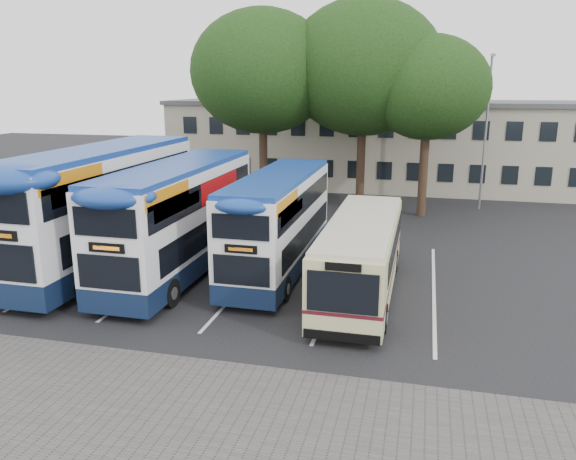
{
  "coord_description": "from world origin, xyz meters",
  "views": [
    {
      "loc": [
        2.65,
        -15.17,
        7.41
      ],
      "look_at": [
        -2.3,
        5.0,
        1.98
      ],
      "focal_mm": 35.0,
      "sensor_mm": 36.0,
      "label": 1
    }
  ],
  "objects_px": {
    "tree_mid": "(364,68)",
    "tree_right": "(428,88)",
    "bus_dd_mid": "(180,214)",
    "bus_single": "(362,252)",
    "bus_dd_left": "(103,202)",
    "lamp_post": "(486,124)",
    "bus_dd_right": "(279,218)",
    "tree_left": "(262,72)"
  },
  "relations": [
    {
      "from": "tree_mid",
      "to": "bus_dd_right",
      "type": "relative_size",
      "value": 1.27
    },
    {
      "from": "bus_dd_right",
      "to": "bus_single",
      "type": "distance_m",
      "value": 3.96
    },
    {
      "from": "lamp_post",
      "to": "bus_dd_right",
      "type": "xyz_separation_m",
      "value": [
        -8.89,
        -14.08,
        -2.89
      ]
    },
    {
      "from": "bus_dd_left",
      "to": "bus_dd_right",
      "type": "bearing_deg",
      "value": 7.41
    },
    {
      "from": "tree_right",
      "to": "bus_dd_left",
      "type": "bearing_deg",
      "value": -135.52
    },
    {
      "from": "bus_dd_mid",
      "to": "bus_single",
      "type": "bearing_deg",
      "value": -4.75
    },
    {
      "from": "bus_dd_left",
      "to": "bus_dd_right",
      "type": "xyz_separation_m",
      "value": [
        7.23,
        0.94,
        -0.51
      ]
    },
    {
      "from": "bus_dd_mid",
      "to": "lamp_post",
      "type": "bearing_deg",
      "value": 50.24
    },
    {
      "from": "lamp_post",
      "to": "bus_dd_left",
      "type": "height_order",
      "value": "lamp_post"
    },
    {
      "from": "bus_dd_right",
      "to": "bus_dd_left",
      "type": "bearing_deg",
      "value": -172.59
    },
    {
      "from": "tree_right",
      "to": "bus_dd_mid",
      "type": "height_order",
      "value": "tree_right"
    },
    {
      "from": "bus_dd_mid",
      "to": "tree_right",
      "type": "bearing_deg",
      "value": 53.89
    },
    {
      "from": "tree_right",
      "to": "bus_dd_left",
      "type": "xyz_separation_m",
      "value": [
        -12.69,
        -12.47,
        -4.47
      ]
    },
    {
      "from": "lamp_post",
      "to": "tree_mid",
      "type": "bearing_deg",
      "value": -168.62
    },
    {
      "from": "lamp_post",
      "to": "tree_mid",
      "type": "height_order",
      "value": "tree_mid"
    },
    {
      "from": "tree_right",
      "to": "bus_dd_mid",
      "type": "relative_size",
      "value": 0.95
    },
    {
      "from": "bus_single",
      "to": "tree_right",
      "type": "bearing_deg",
      "value": 81.63
    },
    {
      "from": "bus_dd_left",
      "to": "tree_left",
      "type": "bearing_deg",
      "value": 75.59
    },
    {
      "from": "bus_dd_left",
      "to": "lamp_post",
      "type": "bearing_deg",
      "value": 42.98
    },
    {
      "from": "tree_left",
      "to": "bus_single",
      "type": "xyz_separation_m",
      "value": [
        7.53,
        -13.3,
        -6.5
      ]
    },
    {
      "from": "tree_left",
      "to": "tree_mid",
      "type": "xyz_separation_m",
      "value": [
        5.78,
        1.07,
        0.21
      ]
    },
    {
      "from": "tree_left",
      "to": "tree_mid",
      "type": "bearing_deg",
      "value": 10.44
    },
    {
      "from": "bus_dd_left",
      "to": "bus_dd_right",
      "type": "height_order",
      "value": "bus_dd_left"
    },
    {
      "from": "tree_mid",
      "to": "bus_single",
      "type": "bearing_deg",
      "value": -83.08
    },
    {
      "from": "tree_mid",
      "to": "bus_dd_mid",
      "type": "bearing_deg",
      "value": -111.89
    },
    {
      "from": "bus_single",
      "to": "bus_dd_right",
      "type": "bearing_deg",
      "value": 153.89
    },
    {
      "from": "bus_dd_mid",
      "to": "bus_dd_right",
      "type": "bearing_deg",
      "value": 16.57
    },
    {
      "from": "bus_dd_left",
      "to": "tree_mid",
      "type": "bearing_deg",
      "value": 56.48
    },
    {
      "from": "bus_dd_mid",
      "to": "bus_dd_right",
      "type": "distance_m",
      "value": 3.93
    },
    {
      "from": "bus_single",
      "to": "bus_dd_left",
      "type": "bearing_deg",
      "value": 175.84
    },
    {
      "from": "tree_mid",
      "to": "bus_dd_left",
      "type": "height_order",
      "value": "tree_mid"
    },
    {
      "from": "lamp_post",
      "to": "bus_dd_mid",
      "type": "relative_size",
      "value": 0.86
    },
    {
      "from": "bus_dd_mid",
      "to": "tree_left",
      "type": "bearing_deg",
      "value": 91.14
    },
    {
      "from": "bus_dd_mid",
      "to": "bus_single",
      "type": "xyz_separation_m",
      "value": [
        7.27,
        -0.6,
        -0.86
      ]
    },
    {
      "from": "bus_dd_right",
      "to": "bus_single",
      "type": "relative_size",
      "value": 1.03
    },
    {
      "from": "tree_mid",
      "to": "bus_dd_left",
      "type": "distance_m",
      "value": 17.23
    },
    {
      "from": "lamp_post",
      "to": "tree_left",
      "type": "bearing_deg",
      "value": -169.04
    },
    {
      "from": "tree_right",
      "to": "bus_single",
      "type": "xyz_separation_m",
      "value": [
        -1.95,
        -13.25,
        -5.61
      ]
    },
    {
      "from": "tree_mid",
      "to": "bus_dd_right",
      "type": "distance_m",
      "value": 14.15
    },
    {
      "from": "bus_dd_mid",
      "to": "bus_single",
      "type": "relative_size",
      "value": 1.14
    },
    {
      "from": "lamp_post",
      "to": "tree_left",
      "type": "height_order",
      "value": "tree_left"
    },
    {
      "from": "tree_mid",
      "to": "tree_right",
      "type": "xyz_separation_m",
      "value": [
        3.69,
        -1.12,
        -1.11
      ]
    }
  ]
}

